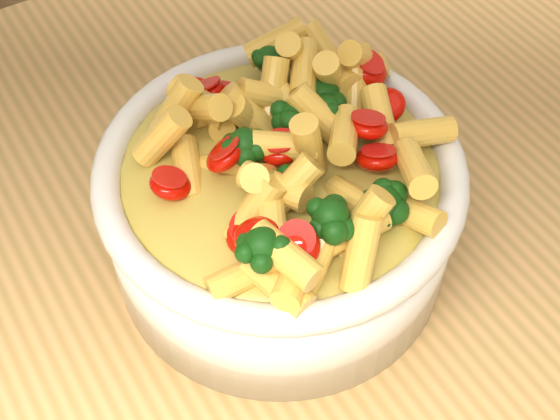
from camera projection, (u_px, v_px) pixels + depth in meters
table at (361, 299)px, 0.67m from camera, size 1.20×0.80×0.90m
serving_bowl at (280, 209)px, 0.53m from camera, size 0.24×0.24×0.10m
pasta_salad at (280, 144)px, 0.48m from camera, size 0.19×0.19×0.04m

